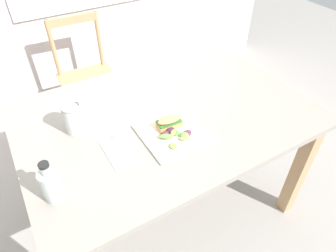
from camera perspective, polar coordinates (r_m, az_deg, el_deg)
name	(u,v)px	position (r m, az deg, el deg)	size (l,w,h in m)	color
ground_plane	(182,225)	(1.94, 2.73, -18.18)	(7.78, 7.78, 0.00)	gray
dining_table	(166,129)	(1.55, -0.43, -0.55)	(1.40, 0.97, 0.74)	gray
chair_wooden_far	(87,77)	(2.38, -14.95, 8.85)	(0.42, 0.42, 0.87)	tan
plate_lunch	(173,134)	(1.36, 0.86, -1.43)	(0.28, 0.28, 0.01)	beige
sandwich_half_front	(169,122)	(1.37, 0.28, 0.77)	(0.12, 0.07, 0.06)	tan
salad_mixed_greens	(175,135)	(1.33, 1.31, -1.62)	(0.16, 0.14, 0.02)	#6B9E47
napkin_folded	(119,150)	(1.31, -9.20, -4.42)	(0.12, 0.21, 0.00)	silver
fork_on_napkin	(117,147)	(1.32, -9.51, -3.84)	(0.03, 0.19, 0.00)	silver
bottle_cold_brew	(52,186)	(1.16, -21.05, -10.53)	(0.07, 0.07, 0.18)	#472819
mason_jar_iced_tea	(74,119)	(1.41, -17.29, 1.23)	(0.09, 0.09, 0.14)	#995623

